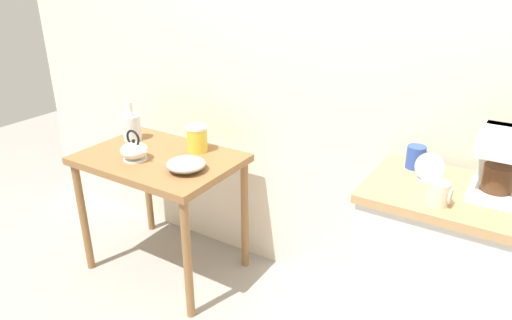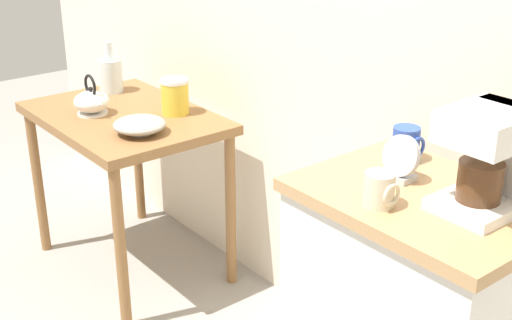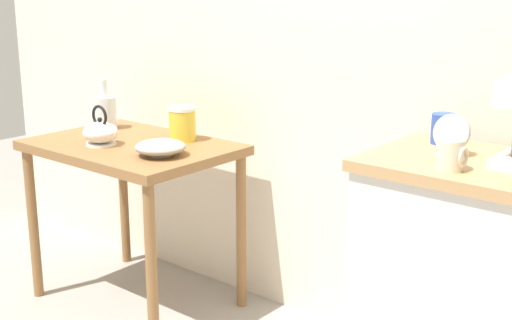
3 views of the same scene
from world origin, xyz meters
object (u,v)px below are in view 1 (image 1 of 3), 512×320
object	(u,v)px
canister_enamel	(197,139)
bowl_stoneware	(186,164)
coffee_maker	(502,160)
mug_blue	(416,157)
teakettle	(135,150)
mug_small_cream	(439,193)
glass_carafe_vase	(132,127)
table_clock	(429,170)

from	to	relation	value
canister_enamel	bowl_stoneware	bearing A→B (deg)	-63.90
canister_enamel	coffee_maker	size ratio (longest dim) A/B	0.57
canister_enamel	mug_blue	world-z (taller)	mug_blue
teakettle	mug_small_cream	xyz separation A→B (m)	(1.52, 0.04, 0.15)
glass_carafe_vase	canister_enamel	size ratio (longest dim) A/B	1.56
mug_small_cream	table_clock	xyz separation A→B (m)	(-0.07, 0.16, 0.01)
table_clock	bowl_stoneware	bearing A→B (deg)	-171.69
mug_blue	table_clock	size ratio (longest dim) A/B	0.78
mug_small_cream	bowl_stoneware	bearing A→B (deg)	-179.95
coffee_maker	mug_small_cream	xyz separation A→B (m)	(-0.17, -0.20, -0.10)
bowl_stoneware	mug_blue	xyz separation A→B (m)	(1.05, 0.29, 0.17)
mug_small_cream	teakettle	bearing A→B (deg)	-178.52
glass_carafe_vase	mug_blue	xyz separation A→B (m)	(1.61, 0.11, 0.13)
mug_small_cream	mug_blue	bearing A→B (deg)	118.53
bowl_stoneware	glass_carafe_vase	world-z (taller)	glass_carafe_vase
coffee_maker	table_clock	world-z (taller)	coffee_maker
canister_enamel	mug_blue	xyz separation A→B (m)	(1.16, 0.05, 0.13)
mug_blue	glass_carafe_vase	bearing A→B (deg)	-175.98
teakettle	mug_blue	bearing A→B (deg)	13.35
glass_carafe_vase	mug_blue	world-z (taller)	mug_blue
table_clock	glass_carafe_vase	bearing A→B (deg)	179.70
canister_enamel	coffee_maker	bearing A→B (deg)	-1.31
bowl_stoneware	teakettle	world-z (taller)	teakettle
canister_enamel	table_clock	size ratio (longest dim) A/B	1.16
mug_blue	table_clock	bearing A→B (deg)	-56.40
bowl_stoneware	mug_small_cream	bearing A→B (deg)	0.05
teakettle	glass_carafe_vase	xyz separation A→B (m)	(-0.24, 0.21, 0.03)
mug_small_cream	table_clock	world-z (taller)	table_clock
glass_carafe_vase	mug_blue	bearing A→B (deg)	4.02
coffee_maker	table_clock	xyz separation A→B (m)	(-0.24, -0.04, -0.09)
canister_enamel	coffee_maker	world-z (taller)	coffee_maker
mug_small_cream	table_clock	bearing A→B (deg)	114.42
teakettle	coffee_maker	bearing A→B (deg)	8.07
teakettle	coffee_maker	size ratio (longest dim) A/B	0.69
bowl_stoneware	table_clock	size ratio (longest dim) A/B	1.59
glass_carafe_vase	mug_small_cream	size ratio (longest dim) A/B	2.59
coffee_maker	canister_enamel	bearing A→B (deg)	178.69
glass_carafe_vase	canister_enamel	distance (m)	0.45
bowl_stoneware	glass_carafe_vase	xyz separation A→B (m)	(-0.56, 0.17, 0.05)
glass_carafe_vase	mug_small_cream	bearing A→B (deg)	-5.59
coffee_maker	mug_blue	world-z (taller)	coffee_maker
coffee_maker	teakettle	bearing A→B (deg)	-171.93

